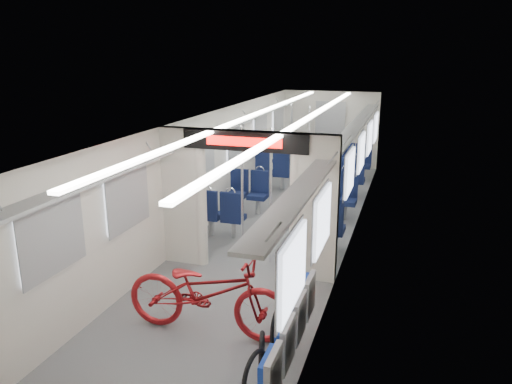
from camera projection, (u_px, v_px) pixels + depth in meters
carriage at (276, 159)px, 9.41m from camera, size 12.00×12.02×2.31m
bicycle at (208, 292)px, 6.23m from camera, size 2.18×0.81×1.14m
flip_bench at (292, 330)px, 5.36m from camera, size 0.12×2.10×0.51m
bike_hoop_a at (255, 376)px, 5.15m from camera, size 0.14×0.53×0.53m
bike_hoop_b at (262, 354)px, 5.56m from camera, size 0.16×0.48×0.48m
bike_hoop_c at (277, 328)px, 6.05m from camera, size 0.06×0.52×0.52m
seat_bay_near_left at (236, 200)px, 10.23m from camera, size 0.88×1.91×1.05m
seat_bay_near_right at (327, 205)px, 9.74m from camera, size 0.95×2.25×1.15m
seat_bay_far_left at (282, 162)px, 13.65m from camera, size 0.89×2.00×1.08m
seat_bay_far_right at (350, 167)px, 13.03m from camera, size 0.91×2.09×1.10m
stanchion_near_left at (242, 193)px, 8.45m from camera, size 0.04×0.04×2.30m
stanchion_near_right at (271, 198)px, 8.18m from camera, size 0.04×0.04×2.30m
stanchion_far_left at (291, 154)px, 11.66m from camera, size 0.04×0.04×2.30m
stanchion_far_right at (308, 158)px, 11.14m from camera, size 0.04×0.04×2.30m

